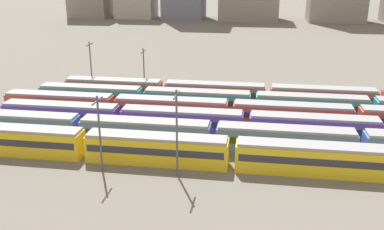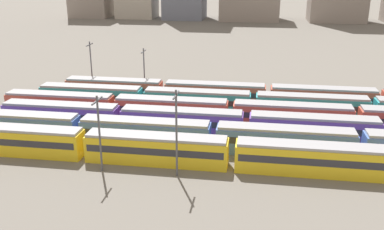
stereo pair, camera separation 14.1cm
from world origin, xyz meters
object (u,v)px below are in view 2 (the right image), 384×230
(train_track_4, at_px, (311,106))
(train_track_5, at_px, (380,100))
(train_track_0, at_px, (156,149))
(train_track_1, at_px, (285,141))
(catenary_pole_1, at_px, (91,65))
(catenary_pole_2, at_px, (176,130))
(train_track_2, at_px, (246,125))
(train_track_3, at_px, (356,119))
(catenary_pole_3, at_px, (144,69))
(catenary_pole_0, at_px, (99,130))

(train_track_4, bearing_deg, train_track_5, 23.53)
(train_track_0, height_order, train_track_1, same)
(catenary_pole_1, bearing_deg, catenary_pole_2, -54.63)
(train_track_4, relative_size, catenary_pole_1, 9.33)
(train_track_4, bearing_deg, catenary_pole_2, -126.75)
(train_track_1, relative_size, train_track_4, 1.00)
(train_track_2, distance_m, train_track_3, 17.08)
(train_track_1, bearing_deg, train_track_3, 43.35)
(train_track_2, bearing_deg, catenary_pole_2, -119.42)
(train_track_4, height_order, catenary_pole_1, catenary_pole_1)
(train_track_3, relative_size, train_track_5, 1.00)
(train_track_5, bearing_deg, train_track_4, -156.47)
(train_track_4, xyz_separation_m, catenary_pole_1, (-40.76, 8.32, 3.66))
(train_track_0, distance_m, catenary_pole_3, 30.62)
(train_track_1, relative_size, train_track_3, 0.83)
(catenary_pole_1, height_order, catenary_pole_3, catenary_pole_1)
(train_track_3, height_order, train_track_4, same)
(train_track_1, distance_m, train_track_2, 7.39)
(train_track_3, xyz_separation_m, catenary_pole_0, (-33.15, -18.88, 3.41))
(train_track_1, distance_m, train_track_4, 16.38)
(catenary_pole_0, xyz_separation_m, catenary_pole_1, (-13.64, 32.40, 0.25))
(train_track_0, height_order, train_track_4, same)
(catenary_pole_0, distance_m, catenary_pole_2, 9.27)
(train_track_0, height_order, catenary_pole_0, catenary_pole_0)
(train_track_3, bearing_deg, train_track_4, 139.21)
(catenary_pole_1, bearing_deg, catenary_pole_0, -67.17)
(train_track_5, distance_m, catenary_pole_3, 42.41)
(train_track_2, xyz_separation_m, catenary_pole_1, (-30.52, 18.72, 3.66))
(catenary_pole_1, bearing_deg, train_track_5, -3.39)
(train_track_2, height_order, catenary_pole_3, catenary_pole_3)
(train_track_0, xyz_separation_m, train_track_2, (10.84, 10.40, 0.00))
(catenary_pole_0, bearing_deg, catenary_pole_2, 0.97)
(train_track_0, relative_size, train_track_2, 0.75)
(catenary_pole_2, relative_size, catenary_pole_3, 1.17)
(train_track_0, relative_size, train_track_5, 0.50)
(train_track_3, relative_size, catenary_pole_3, 12.42)
(train_track_1, relative_size, catenary_pole_3, 10.33)
(train_track_5, height_order, catenary_pole_0, catenary_pole_0)
(train_track_2, bearing_deg, catenary_pole_1, 148.47)
(train_track_1, xyz_separation_m, train_track_4, (4.99, 15.60, 0.00))
(catenary_pole_0, height_order, catenary_pole_2, catenary_pole_2)
(train_track_2, distance_m, catenary_pole_0, 21.99)
(train_track_4, bearing_deg, train_track_2, -134.56)
(train_track_4, xyz_separation_m, catenary_pole_0, (-27.12, -24.08, 3.41))
(catenary_pole_3, bearing_deg, catenary_pole_1, 179.58)
(train_track_3, xyz_separation_m, train_track_4, (-6.03, 5.20, 0.00))
(catenary_pole_1, bearing_deg, train_track_0, -55.95)
(train_track_3, bearing_deg, train_track_5, 60.38)
(catenary_pole_1, distance_m, catenary_pole_2, 39.55)
(train_track_0, bearing_deg, train_track_3, 29.92)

